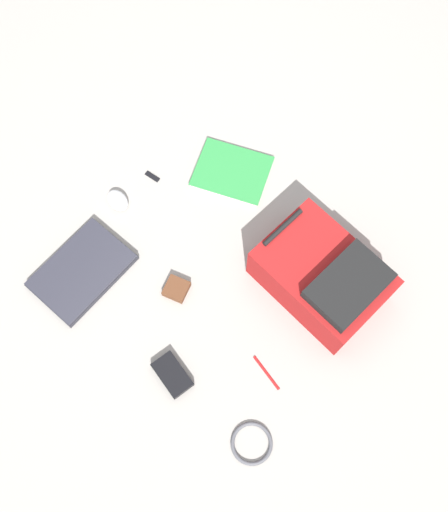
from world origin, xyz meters
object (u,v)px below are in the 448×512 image
earbud_pouch (176,289)px  backpack (323,277)px  laptop (82,271)px  computer_mouse (118,200)px  usb_stick (152,176)px  book_manual (232,172)px  pen_black (267,373)px  power_brick (172,375)px  cable_coil (252,443)px

earbud_pouch → backpack: bearing=-50.1°
laptop → computer_mouse: bearing=16.3°
backpack → usb_stick: backpack is taller
laptop → book_manual: bearing=-15.2°
earbud_pouch → pen_black: bearing=-95.2°
laptop → computer_mouse: (0.27, 0.08, 0.01)m
backpack → earbud_pouch: size_ratio=5.89×
book_manual → earbud_pouch: size_ratio=4.23×
power_brick → cable_coil: bearing=-91.8°
backpack → laptop: bearing=124.6°
computer_mouse → backpack: bearing=-62.2°
cable_coil → power_brick: power_brick is taller
laptop → power_brick: bearing=-99.8°
cable_coil → pen_black: bearing=24.5°
backpack → pen_black: size_ratio=3.37×
laptop → cable_coil: bearing=-96.5°
power_brick → pen_black: (0.19, -0.23, -0.01)m
backpack → pen_black: (-0.35, -0.03, -0.09)m
power_brick → laptop: bearing=80.2°
cable_coil → usb_stick: 0.99m
power_brick → pen_black: size_ratio=1.02×
book_manual → earbud_pouch: 0.49m
power_brick → earbud_pouch: earbud_pouch is taller
cable_coil → earbud_pouch: bearing=64.3°
laptop → pen_black: 0.71m
book_manual → power_brick: power_brick is taller
earbud_pouch → laptop: bearing=116.9°
computer_mouse → power_brick: 0.65m
book_manual → computer_mouse: computer_mouse is taller
power_brick → usb_stick: bearing=45.6°
pen_black → earbud_pouch: (0.04, 0.41, 0.01)m
pen_black → cable_coil: bearing=-155.5°
book_manual → usb_stick: bearing=130.6°
book_manual → pen_black: (-0.51, -0.53, -0.01)m
backpack → power_brick: backpack is taller
backpack → pen_black: backpack is taller
book_manual → power_brick: size_ratio=2.37×
book_manual → cable_coil: bearing=-138.7°
laptop → computer_mouse: 0.28m
backpack → earbud_pouch: (-0.31, 0.37, -0.08)m
laptop → cable_coil: (-0.09, -0.79, -0.01)m
cable_coil → laptop: bearing=83.5°
backpack → pen_black: bearing=-174.4°
laptop → pen_black: bearing=-80.9°
backpack → book_manual: backpack is taller
usb_stick → pen_black: bearing=-112.8°
cable_coil → power_brick: size_ratio=0.98×
pen_black → laptop: bearing=99.1°
book_manual → usb_stick: size_ratio=5.48×
backpack → book_manual: 0.53m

